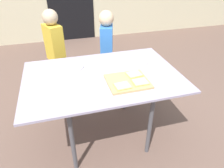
% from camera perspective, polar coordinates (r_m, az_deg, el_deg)
% --- Properties ---
extents(ground_plane, '(16.00, 16.00, 0.00)m').
position_cam_1_polar(ground_plane, '(2.16, -2.21, -13.53)').
color(ground_plane, brown).
extents(dining_table, '(1.31, 0.87, 0.69)m').
position_cam_1_polar(dining_table, '(1.76, -2.63, 0.87)').
color(dining_table, '#9F96AF').
rests_on(dining_table, ground).
extents(cutting_board, '(0.33, 0.29, 0.02)m').
position_cam_1_polar(cutting_board, '(1.63, 4.41, 0.76)').
color(cutting_board, tan).
rests_on(cutting_board, dining_table).
extents(pizza_slice_near_left, '(0.13, 0.11, 0.01)m').
position_cam_1_polar(pizza_slice_near_left, '(1.54, 2.98, -0.50)').
color(pizza_slice_near_left, tan).
rests_on(pizza_slice_near_left, cutting_board).
extents(pizza_slice_far_right, '(0.13, 0.12, 0.01)m').
position_cam_1_polar(pizza_slice_far_right, '(1.70, 6.21, 2.73)').
color(pizza_slice_far_right, tan).
rests_on(pizza_slice_far_right, cutting_board).
extents(pizza_slice_near_right, '(0.12, 0.10, 0.01)m').
position_cam_1_polar(pizza_slice_near_right, '(1.60, 7.88, 0.57)').
color(pizza_slice_near_right, tan).
rests_on(pizza_slice_near_right, cutting_board).
extents(plate_white_right, '(0.21, 0.21, 0.01)m').
position_cam_1_polar(plate_white_right, '(1.97, 6.85, 6.39)').
color(plate_white_right, white).
rests_on(plate_white_right, dining_table).
extents(plate_white_left, '(0.21, 0.21, 0.01)m').
position_cam_1_polar(plate_white_left, '(1.89, -11.14, 4.75)').
color(plate_white_left, silver).
rests_on(plate_white_left, dining_table).
extents(child_left, '(0.22, 0.28, 1.07)m').
position_cam_1_polar(child_left, '(2.48, -15.59, 9.08)').
color(child_left, '#432355').
rests_on(child_left, ground).
extents(child_right, '(0.20, 0.27, 1.03)m').
position_cam_1_polar(child_right, '(2.52, -1.49, 10.25)').
color(child_right, '#26294F').
rests_on(child_right, ground).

